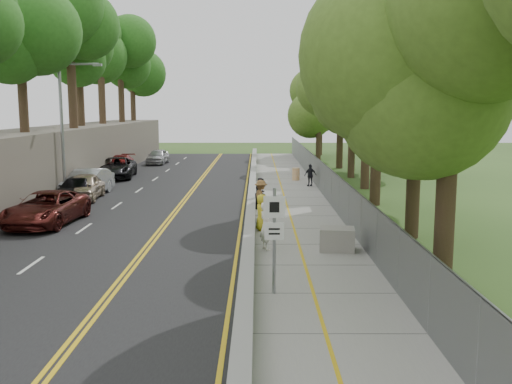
{
  "coord_description": "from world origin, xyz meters",
  "views": [
    {
      "loc": [
        0.57,
        -18.95,
        5.39
      ],
      "look_at": [
        0.5,
        8.0,
        1.4
      ],
      "focal_mm": 40.0,
      "sensor_mm": 36.0,
      "label": 1
    }
  ],
  "objects": [
    {
      "name": "rock_embankment",
      "position": [
        -13.5,
        15.0,
        2.0
      ],
      "size": [
        5.0,
        66.0,
        4.0
      ],
      "primitive_type": "cube",
      "color": "#595147",
      "rests_on": "ground"
    },
    {
      "name": "painter_2",
      "position": [
        0.75,
        11.06,
        0.88
      ],
      "size": [
        0.89,
        0.99,
        1.66
      ],
      "primitive_type": "imported",
      "rotation": [
        0.0,
        0.0,
        1.18
      ],
      "color": "black",
      "rests_on": "sidewalk"
    },
    {
      "name": "road",
      "position": [
        -5.4,
        15.0,
        0.02
      ],
      "size": [
        11.2,
        66.0,
        0.04
      ],
      "primitive_type": "cube",
      "color": "black",
      "rests_on": "ground"
    },
    {
      "name": "car_5",
      "position": [
        -9.86,
        15.6,
        0.86
      ],
      "size": [
        2.2,
        5.09,
        1.63
      ],
      "primitive_type": "imported",
      "rotation": [
        0.0,
        0.0,
        -0.1
      ],
      "color": "#BABDC2",
      "rests_on": "road"
    },
    {
      "name": "sidewalk",
      "position": [
        2.55,
        15.0,
        0.03
      ],
      "size": [
        4.2,
        66.0,
        0.05
      ],
      "primitive_type": "cube",
      "color": "gray",
      "rests_on": "ground"
    },
    {
      "name": "jersey_barrier",
      "position": [
        0.25,
        15.0,
        0.3
      ],
      "size": [
        0.42,
        66.0,
        0.6
      ],
      "primitive_type": "cube",
      "color": "#79DF34",
      "rests_on": "ground"
    },
    {
      "name": "ground",
      "position": [
        0.0,
        0.0,
        0.0
      ],
      "size": [
        140.0,
        140.0,
        0.0
      ],
      "primitive_type": "plane",
      "color": "#33511E",
      "rests_on": "ground"
    },
    {
      "name": "construction_barrel",
      "position": [
        3.43,
        23.15,
        0.51
      ],
      "size": [
        0.56,
        0.56,
        0.92
      ],
      "primitive_type": "cylinder",
      "color": "orange",
      "rests_on": "sidewalk"
    },
    {
      "name": "painter_0",
      "position": [
        0.75,
        5.64,
        0.85
      ],
      "size": [
        0.56,
        0.82,
        1.6
      ],
      "primitive_type": "imported",
      "rotation": [
        0.0,
        0.0,
        1.5
      ],
      "color": "yellow",
      "rests_on": "sidewalk"
    },
    {
      "name": "trees_embankment",
      "position": [
        -13.0,
        15.0,
        10.5
      ],
      "size": [
        6.4,
        66.0,
        13.0
      ],
      "primitive_type": null,
      "color": "#307220",
      "rests_on": "rock_embankment"
    },
    {
      "name": "trees_fenceside",
      "position": [
        7.0,
        15.0,
        7.0
      ],
      "size": [
        7.0,
        66.0,
        14.0
      ],
      "primitive_type": null,
      "color": "olive",
      "rests_on": "ground"
    },
    {
      "name": "painter_3",
      "position": [
        0.75,
        9.33,
        0.93
      ],
      "size": [
        0.97,
        1.28,
        1.76
      ],
      "primitive_type": "imported",
      "rotation": [
        0.0,
        0.0,
        1.88
      ],
      "color": "olive",
      "rests_on": "sidewalk"
    },
    {
      "name": "chainlink_fence",
      "position": [
        4.65,
        15.0,
        1.0
      ],
      "size": [
        0.04,
        66.0,
        2.0
      ],
      "primitive_type": "cube",
      "color": "slate",
      "rests_on": "ground"
    },
    {
      "name": "streetlight",
      "position": [
        -10.46,
        14.0,
        4.64
      ],
      "size": [
        2.52,
        0.22,
        8.0
      ],
      "color": "gray",
      "rests_on": "ground"
    },
    {
      "name": "car_7",
      "position": [
        -10.6,
        26.88,
        0.81
      ],
      "size": [
        2.49,
        5.43,
        1.54
      ],
      "primitive_type": "imported",
      "rotation": [
        0.0,
        0.0,
        0.06
      ],
      "color": "maroon",
      "rests_on": "road"
    },
    {
      "name": "car_3",
      "position": [
        -9.88,
        13.75,
        0.72
      ],
      "size": [
        2.04,
        4.73,
        1.36
      ],
      "primitive_type": "imported",
      "rotation": [
        0.0,
        0.0,
        -0.03
      ],
      "color": "black",
      "rests_on": "road"
    },
    {
      "name": "car_6",
      "position": [
        -10.28,
        24.52,
        0.83
      ],
      "size": [
        3.15,
        5.89,
        1.57
      ],
      "primitive_type": "imported",
      "rotation": [
        0.0,
        0.0,
        0.1
      ],
      "color": "black",
      "rests_on": "road"
    },
    {
      "name": "signpost",
      "position": [
        1.05,
        -3.02,
        1.96
      ],
      "size": [
        0.62,
        0.09,
        3.1
      ],
      "color": "gray",
      "rests_on": "sidewalk"
    },
    {
      "name": "car_2",
      "position": [
        -9.18,
        6.91,
        0.8
      ],
      "size": [
        2.88,
        5.62,
        1.52
      ],
      "primitive_type": "imported",
      "rotation": [
        0.0,
        0.0,
        -0.07
      ],
      "color": "#581D19",
      "rests_on": "road"
    },
    {
      "name": "concrete_block",
      "position": [
        3.57,
        2.06,
        0.48
      ],
      "size": [
        1.4,
        1.12,
        0.86
      ],
      "primitive_type": "cube",
      "rotation": [
        0.0,
        0.0,
        -0.12
      ],
      "color": "gray",
      "rests_on": "sidewalk"
    },
    {
      "name": "person_far",
      "position": [
        4.2,
        19.85,
        0.81
      ],
      "size": [
        0.96,
        0.67,
        1.52
      ],
      "primitive_type": "imported",
      "rotation": [
        0.0,
        0.0,
        3.51
      ],
      "color": "black",
      "rests_on": "sidewalk"
    },
    {
      "name": "car_4",
      "position": [
        -9.62,
        14.18,
        0.81
      ],
      "size": [
        2.14,
        4.64,
        1.54
      ],
      "primitive_type": "imported",
      "rotation": [
        0.0,
        0.0,
        0.07
      ],
      "color": "tan",
      "rests_on": "road"
    },
    {
      "name": "painter_1",
      "position": [
        0.89,
        2.15,
        0.97
      ],
      "size": [
        0.67,
        0.79,
        1.83
      ],
      "primitive_type": "imported",
      "rotation": [
        0.0,
        0.0,
        1.99
      ],
      "color": "white",
      "rests_on": "sidewalk"
    },
    {
      "name": "car_8",
      "position": [
        -9.0,
        35.57,
        0.76
      ],
      "size": [
        1.85,
        4.29,
        1.44
      ],
      "primitive_type": "imported",
      "rotation": [
        0.0,
        0.0,
        -0.04
      ],
      "color": "#B9B8BD",
      "rests_on": "road"
    }
  ]
}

